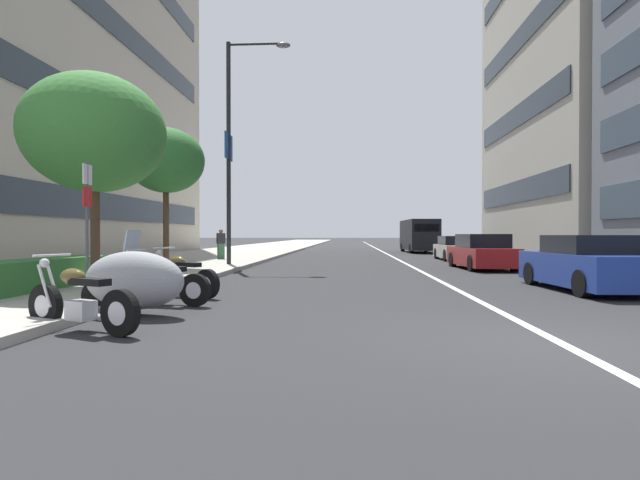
# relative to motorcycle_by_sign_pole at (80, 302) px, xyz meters

# --- Properties ---
(ground_plane) EXTENTS (400.00, 400.00, 0.00)m
(ground_plane) POSITION_rel_motorcycle_by_sign_pole_xyz_m (-0.43, -6.57, -0.42)
(ground_plane) COLOR #262628
(sidewalk_right_plaza) EXTENTS (160.00, 8.45, 0.15)m
(sidewalk_right_plaza) POSITION_rel_motorcycle_by_sign_pole_xyz_m (29.57, 4.56, -0.34)
(sidewalk_right_plaza) COLOR #A39E93
(sidewalk_right_plaza) RESTS_ON ground
(lane_centre_stripe) EXTENTS (110.00, 0.16, 0.01)m
(lane_centre_stripe) POSITION_rel_motorcycle_by_sign_pole_xyz_m (34.57, -6.57, -0.42)
(lane_centre_stripe) COLOR silver
(lane_centre_stripe) RESTS_ON ground
(motorcycle_by_sign_pole) EXTENTS (1.01, 2.09, 1.10)m
(motorcycle_by_sign_pole) POSITION_rel_motorcycle_by_sign_pole_xyz_m (0.00, 0.00, 0.00)
(motorcycle_by_sign_pole) COLOR black
(motorcycle_by_sign_pole) RESTS_ON ground
(motorcycle_far_end_row) EXTENTS (1.21, 2.06, 1.11)m
(motorcycle_far_end_row) POSITION_rel_motorcycle_by_sign_pole_xyz_m (1.38, -0.15, 0.18)
(motorcycle_far_end_row) COLOR gray
(motorcycle_far_end_row) RESTS_ON ground
(motorcycle_mid_row) EXTENTS (0.73, 2.09, 1.48)m
(motorcycle_mid_row) POSITION_rel_motorcycle_by_sign_pole_xyz_m (2.63, -0.13, 0.02)
(motorcycle_mid_row) COLOR black
(motorcycle_mid_row) RESTS_ON ground
(motorcycle_nearest_camera) EXTENTS (1.18, 1.98, 1.10)m
(motorcycle_nearest_camera) POSITION_rel_motorcycle_by_sign_pole_xyz_m (3.99, -0.09, -0.00)
(motorcycle_nearest_camera) COLOR black
(motorcycle_nearest_camera) RESTS_ON ground
(car_far_down_avenue) EXTENTS (4.24, 1.92, 1.38)m
(car_far_down_avenue) POSITION_rel_motorcycle_by_sign_pole_xyz_m (5.68, -9.75, 0.23)
(car_far_down_avenue) COLOR navy
(car_far_down_avenue) RESTS_ON ground
(car_approaching_light) EXTENTS (4.37, 1.95, 1.41)m
(car_approaching_light) POSITION_rel_motorcycle_by_sign_pole_xyz_m (13.27, -9.20, 0.24)
(car_approaching_light) COLOR maroon
(car_approaching_light) RESTS_ON ground
(car_mid_block_traffic) EXTENTS (4.20, 1.89, 1.32)m
(car_mid_block_traffic) POSITION_rel_motorcycle_by_sign_pole_xyz_m (20.12, -9.70, 0.21)
(car_mid_block_traffic) COLOR beige
(car_mid_block_traffic) RESTS_ON ground
(delivery_van_ahead) EXTENTS (6.24, 2.35, 2.52)m
(delivery_van_ahead) POSITION_rel_motorcycle_by_sign_pole_xyz_m (31.57, -9.28, 0.94)
(delivery_van_ahead) COLOR black
(delivery_van_ahead) RESTS_ON ground
(parking_sign_by_curb) EXTENTS (0.32, 0.06, 2.69)m
(parking_sign_by_curb) POSITION_rel_motorcycle_by_sign_pole_xyz_m (2.65, 1.36, 1.41)
(parking_sign_by_curb) COLOR #47494C
(parking_sign_by_curb) RESTS_ON sidewalk_right_plaza
(street_lamp_with_banners) EXTENTS (1.26, 2.71, 9.33)m
(street_lamp_with_banners) POSITION_rel_motorcycle_by_sign_pole_xyz_m (13.52, 0.86, 5.24)
(street_lamp_with_banners) COLOR #232326
(street_lamp_with_banners) RESTS_ON sidewalk_right_plaza
(clipped_hedge_bed) EXTENTS (4.85, 1.10, 0.68)m
(clipped_hedge_bed) POSITION_rel_motorcycle_by_sign_pole_xyz_m (3.90, 3.35, 0.07)
(clipped_hedge_bed) COLOR #337033
(clipped_hedge_bed) RESTS_ON sidewalk_right_plaza
(street_tree_by_lamp_post) EXTENTS (3.35, 3.35, 5.12)m
(street_tree_by_lamp_post) POSITION_rel_motorcycle_by_sign_pole_xyz_m (4.69, 2.29, 3.41)
(street_tree_by_lamp_post) COLOR #473323
(street_tree_by_lamp_post) RESTS_ON sidewalk_right_plaza
(street_tree_near_plaza_corner) EXTENTS (2.87, 2.87, 5.26)m
(street_tree_near_plaza_corner) POSITION_rel_motorcycle_by_sign_pole_xyz_m (11.23, 3.04, 3.75)
(street_tree_near_plaza_corner) COLOR #473323
(street_tree_near_plaza_corner) RESTS_ON sidewalk_right_plaza
(pedestrian_on_plaza) EXTENTS (0.43, 0.48, 1.53)m
(pedestrian_on_plaza) POSITION_rel_motorcycle_by_sign_pole_xyz_m (17.78, 2.69, 0.49)
(pedestrian_on_plaza) COLOR #3F724C
(pedestrian_on_plaza) RESTS_ON sidewalk_right_plaza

